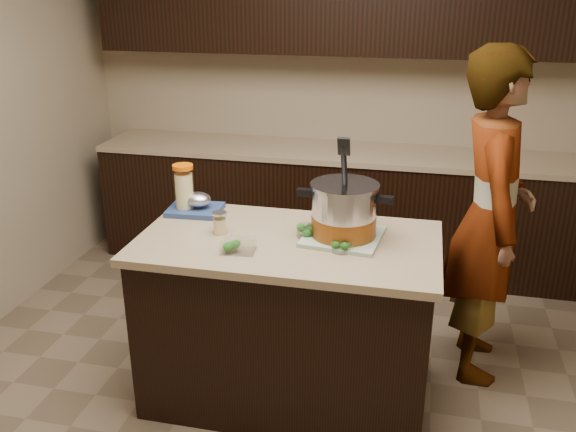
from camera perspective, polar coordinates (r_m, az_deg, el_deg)
name	(u,v)px	position (r m, az deg, el deg)	size (l,w,h in m)	color
ground_plane	(288,392)	(3.41, 0.00, -16.16)	(4.00, 4.00, 0.00)	brown
room_shell	(288,68)	(2.73, 0.00, 13.70)	(4.04, 4.04, 2.72)	tan
back_cabinets	(339,143)	(4.57, 4.84, 6.82)	(3.60, 0.63, 2.33)	black
island	(288,319)	(3.16, 0.00, -9.64)	(1.46, 0.81, 0.90)	black
dish_towel	(343,236)	(2.97, 5.18, -1.91)	(0.36, 0.36, 0.02)	#5D8B66
stock_pot	(344,213)	(2.93, 5.25, 0.24)	(0.46, 0.35, 0.47)	#B7B7BC
lemonade_pitcher	(184,191)	(3.30, -9.69, 2.35)	(0.14, 0.14, 0.26)	#DDCD87
mason_jar	(220,223)	(3.02, -6.39, -0.69)	(0.08, 0.08, 0.12)	#DDCD87
broccoli_tub_left	(309,232)	(2.97, 1.94, -1.50)	(0.15, 0.15, 0.06)	silver
broccoli_tub_right	(342,246)	(2.83, 5.07, -2.84)	(0.13, 0.13, 0.05)	silver
broccoli_tub_rect	(238,246)	(2.82, -4.68, -2.84)	(0.17, 0.13, 0.06)	silver
blue_tray	(196,206)	(3.31, -8.58, 0.94)	(0.29, 0.24, 0.11)	navy
person	(490,218)	(3.38, 18.38, -0.22)	(0.65, 0.43, 1.80)	gray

